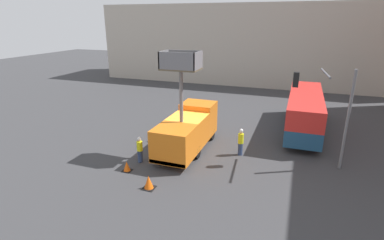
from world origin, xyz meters
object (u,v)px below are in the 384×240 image
object	(u,v)px
traffic_cone_near_truck	(149,182)
utility_truck	(188,128)
traffic_cone_mid_road	(127,167)
traffic_light_pole	(330,103)
city_bus	(305,109)
road_worker_near_truck	(140,150)
road_worker_directing	(241,142)

from	to	relation	value
traffic_cone_near_truck	utility_truck	bearing A→B (deg)	88.27
utility_truck	traffic_cone_mid_road	world-z (taller)	utility_truck
traffic_light_pole	traffic_cone_near_truck	distance (m)	11.63
city_bus	road_worker_near_truck	xyz separation A→B (m)	(-9.98, -9.85, -1.00)
city_bus	traffic_cone_near_truck	distance (m)	14.95
traffic_light_pole	traffic_cone_mid_road	size ratio (longest dim) A/B	9.91
traffic_cone_near_truck	road_worker_directing	bearing A→B (deg)	57.03
road_worker_near_truck	road_worker_directing	bearing A→B (deg)	-20.72
city_bus	road_worker_near_truck	distance (m)	14.06
city_bus	traffic_cone_mid_road	bearing A→B (deg)	127.81
road_worker_near_truck	traffic_cone_mid_road	bearing A→B (deg)	-146.39
utility_truck	city_bus	distance (m)	10.37
road_worker_near_truck	traffic_cone_near_truck	world-z (taller)	road_worker_near_truck
city_bus	traffic_light_pole	distance (m)	6.96
road_worker_directing	traffic_cone_near_truck	world-z (taller)	road_worker_directing
city_bus	road_worker_directing	size ratio (longest dim) A/B	5.58
traffic_light_pole	city_bus	bearing A→B (deg)	100.31
utility_truck	traffic_cone_mid_road	size ratio (longest dim) A/B	11.22
utility_truck	traffic_cone_mid_road	bearing A→B (deg)	-118.72
utility_truck	city_bus	world-z (taller)	utility_truck
traffic_cone_near_truck	traffic_light_pole	bearing A→B (deg)	33.97
road_worker_directing	traffic_cone_mid_road	distance (m)	7.77
traffic_light_pole	road_worker_directing	world-z (taller)	traffic_light_pole
road_worker_directing	traffic_cone_mid_road	bearing A→B (deg)	148.04
city_bus	road_worker_near_truck	size ratio (longest dim) A/B	6.03
traffic_light_pole	road_worker_near_truck	world-z (taller)	traffic_light_pole
road_worker_directing	road_worker_near_truck	bearing A→B (deg)	139.54
traffic_light_pole	traffic_cone_mid_road	world-z (taller)	traffic_light_pole
city_bus	traffic_cone_near_truck	bearing A→B (deg)	137.66
road_worker_near_truck	traffic_cone_mid_road	xyz separation A→B (m)	(-0.16, -1.40, -0.59)
traffic_cone_mid_road	traffic_cone_near_truck	bearing A→B (deg)	-31.04
utility_truck	traffic_light_pole	distance (m)	9.31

